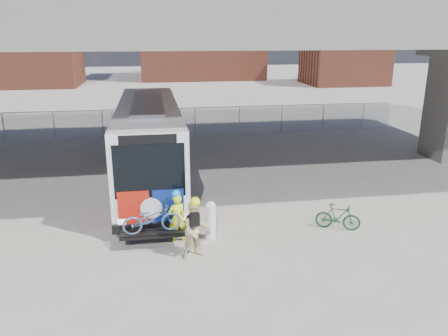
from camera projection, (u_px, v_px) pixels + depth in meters
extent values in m
plane|color=#9E9991|center=(201.00, 198.00, 17.91)|extent=(160.00, 160.00, 0.00)
cube|color=silver|center=(149.00, 140.00, 19.48)|extent=(2.55, 12.00, 3.20)
cube|color=black|center=(149.00, 123.00, 19.76)|extent=(2.61, 11.00, 1.28)
cube|color=black|center=(149.00, 171.00, 13.75)|extent=(2.24, 0.12, 1.76)
cube|color=black|center=(148.00, 139.00, 13.45)|extent=(1.78, 0.12, 0.30)
cube|color=black|center=(152.00, 227.00, 14.21)|extent=(2.55, 0.20, 0.30)
cube|color=#AE190D|center=(134.00, 209.00, 13.96)|extent=(1.00, 0.08, 1.20)
cube|color=navy|center=(168.00, 207.00, 14.13)|extent=(1.00, 0.08, 1.20)
cylinder|color=silver|center=(151.00, 208.00, 14.03)|extent=(0.70, 0.06, 0.70)
cube|color=gray|center=(147.00, 102.00, 18.99)|extent=(1.28, 7.20, 0.14)
cube|color=black|center=(152.00, 233.00, 13.74)|extent=(2.00, 0.70, 0.06)
cylinder|color=black|center=(119.00, 209.00, 15.57)|extent=(0.30, 1.00, 1.00)
cylinder|color=black|center=(184.00, 205.00, 15.93)|extent=(0.30, 1.00, 1.00)
cylinder|color=black|center=(129.00, 149.00, 23.68)|extent=(0.30, 1.00, 1.00)
cylinder|color=black|center=(172.00, 147.00, 24.04)|extent=(0.30, 1.00, 1.00)
cube|color=#AE190D|center=(114.00, 182.00, 15.88)|extent=(0.06, 2.60, 1.70)
cube|color=navy|center=(117.00, 169.00, 17.39)|extent=(0.06, 1.40, 1.70)
cube|color=#AE190D|center=(186.00, 178.00, 16.29)|extent=(0.06, 2.60, 1.70)
cube|color=navy|center=(183.00, 166.00, 17.80)|extent=(0.06, 1.40, 1.70)
imported|color=#456C98|center=(152.00, 218.00, 13.59)|extent=(1.88, 0.86, 0.95)
cube|color=#605E59|center=(189.00, 28.00, 19.71)|extent=(40.00, 16.00, 1.50)
cube|color=#605E59|center=(188.00, 9.00, 19.48)|extent=(40.00, 0.60, 0.80)
cylinder|color=gray|center=(54.00, 126.00, 27.71)|extent=(0.06, 0.06, 1.80)
cylinder|color=gray|center=(119.00, 124.00, 28.34)|extent=(0.06, 0.06, 1.80)
cylinder|color=gray|center=(180.00, 122.00, 28.97)|extent=(0.06, 0.06, 1.80)
cylinder|color=gray|center=(239.00, 120.00, 29.60)|extent=(0.06, 0.06, 1.80)
cylinder|color=gray|center=(296.00, 118.00, 30.23)|extent=(0.06, 0.06, 1.80)
cylinder|color=gray|center=(350.00, 117.00, 30.86)|extent=(0.06, 0.06, 1.80)
plane|color=gray|center=(180.00, 122.00, 28.97)|extent=(30.00, 0.00, 30.00)
cube|color=gray|center=(180.00, 108.00, 28.70)|extent=(30.00, 0.05, 0.04)
cube|color=brown|center=(21.00, 46.00, 56.06)|extent=(14.00, 10.00, 10.00)
cube|color=brown|center=(200.00, 38.00, 66.15)|extent=(18.00, 12.00, 12.00)
cube|color=brown|center=(345.00, 54.00, 58.25)|extent=(10.00, 8.00, 8.00)
cylinder|color=silver|center=(211.00, 223.00, 14.23)|extent=(0.34, 0.34, 1.14)
sphere|color=silver|center=(210.00, 206.00, 14.07)|extent=(0.34, 0.34, 0.34)
imported|color=#EEFF1A|center=(177.00, 218.00, 13.99)|extent=(0.68, 0.55, 1.61)
sphere|color=#1B8FE7|center=(176.00, 194.00, 13.75)|extent=(0.28, 0.28, 0.28)
imported|color=#D1BE86|center=(196.00, 230.00, 12.98)|extent=(1.01, 0.88, 1.75)
sphere|color=#FEF91A|center=(195.00, 202.00, 12.72)|extent=(0.30, 0.30, 0.30)
cube|color=black|center=(194.00, 220.00, 12.67)|extent=(0.31, 0.24, 0.40)
imported|color=#164620|center=(338.00, 217.00, 14.96)|extent=(1.55, 1.04, 0.91)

